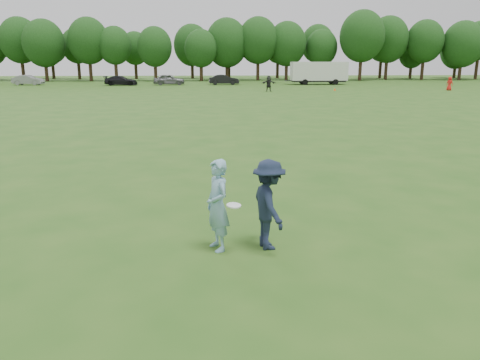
{
  "coord_description": "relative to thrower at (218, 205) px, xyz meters",
  "views": [
    {
      "loc": [
        -0.15,
        -8.77,
        3.53
      ],
      "look_at": [
        0.44,
        0.61,
        1.1
      ],
      "focal_mm": 35.0,
      "sensor_mm": 36.0,
      "label": 1
    }
  ],
  "objects": [
    {
      "name": "defender",
      "position": [
        0.97,
        0.01,
        -0.01
      ],
      "size": [
        0.87,
        1.23,
        1.73
      ],
      "primitive_type": "imported",
      "rotation": [
        0.0,
        0.0,
        1.79
      ],
      "color": "#192237",
      "rests_on": "ground"
    },
    {
      "name": "car_d",
      "position": [
        -12.59,
        59.5,
        -0.22
      ],
      "size": [
        4.55,
        1.88,
        1.32
      ],
      "primitive_type": "imported",
      "rotation": [
        0.0,
        0.0,
        1.56
      ],
      "color": "black",
      "rests_on": "ground"
    },
    {
      "name": "thrower",
      "position": [
        0.0,
        0.0,
        0.0
      ],
      "size": [
        0.64,
        0.75,
        1.75
      ],
      "primitive_type": "imported",
      "rotation": [
        0.0,
        0.0,
        -1.17
      ],
      "color": "#7FAEC4",
      "rests_on": "ground"
    },
    {
      "name": "cargo_trailer",
      "position": [
        15.63,
        60.13,
        0.9
      ],
      "size": [
        9.0,
        2.75,
        3.2
      ],
      "color": "white",
      "rests_on": "ground"
    },
    {
      "name": "disc_in_play",
      "position": [
        0.3,
        -0.22,
        0.06
      ],
      "size": [
        0.32,
        0.32,
        0.06
      ],
      "color": "white",
      "rests_on": "ground"
    },
    {
      "name": "player_far_c",
      "position": [
        27.91,
        45.75,
        -0.08
      ],
      "size": [
        0.89,
        0.93,
        1.6
      ],
      "primitive_type": "imported",
      "rotation": [
        0.0,
        0.0,
        2.25
      ],
      "color": "red",
      "rests_on": "ground"
    },
    {
      "name": "field_cone",
      "position": [
        14.47,
        46.41,
        -0.73
      ],
      "size": [
        0.28,
        0.28,
        0.3
      ],
      "primitive_type": "cone",
      "color": "#F54D0C",
      "rests_on": "ground"
    },
    {
      "name": "car_f",
      "position": [
        1.89,
        60.18,
        -0.17
      ],
      "size": [
        4.34,
        1.64,
        1.41
      ],
      "primitive_type": "imported",
      "rotation": [
        0.0,
        0.0,
        1.6
      ],
      "color": "black",
      "rests_on": "ground"
    },
    {
      "name": "treeline",
      "position": [
        2.86,
        77.29,
        5.38
      ],
      "size": [
        130.35,
        18.39,
        11.74
      ],
      "color": "#332114",
      "rests_on": "ground"
    },
    {
      "name": "player_far_d",
      "position": [
        6.55,
        45.46,
        0.0
      ],
      "size": [
        1.66,
        0.61,
        1.76
      ],
      "primitive_type": "imported",
      "rotation": [
        0.0,
        0.0,
        -0.05
      ],
      "color": "#252525",
      "rests_on": "ground"
    },
    {
      "name": "car_b",
      "position": [
        -25.87,
        61.1,
        -0.18
      ],
      "size": [
        4.36,
        1.86,
        1.4
      ],
      "primitive_type": "imported",
      "rotation": [
        0.0,
        0.0,
        1.48
      ],
      "color": "gray",
      "rests_on": "ground"
    },
    {
      "name": "ground",
      "position": [
        0.05,
        0.4,
        -0.88
      ],
      "size": [
        200.0,
        200.0,
        0.0
      ],
      "primitive_type": "plane",
      "color": "#265117",
      "rests_on": "ground"
    },
    {
      "name": "car_e",
      "position": [
        -5.95,
        60.16,
        -0.12
      ],
      "size": [
        4.63,
        2.24,
        1.52
      ],
      "primitive_type": "imported",
      "rotation": [
        0.0,
        0.0,
        1.67
      ],
      "color": "slate",
      "rests_on": "ground"
    }
  ]
}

